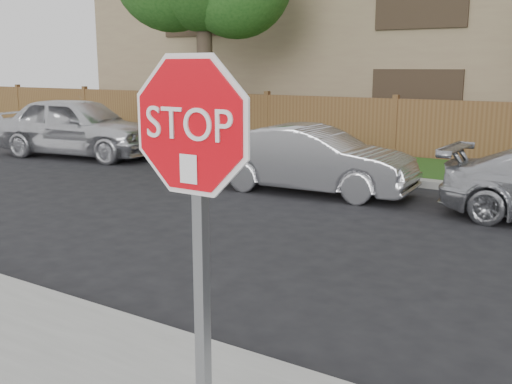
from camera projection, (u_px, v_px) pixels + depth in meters
The scene contains 3 objects.
stop_sign at pixel (194, 187), 3.10m from camera, with size 1.01×0.13×2.55m.
sedan_far_left at pixel (79, 127), 16.27m from camera, with size 1.94×4.82×1.64m, color silver.
sedan_left at pixel (312, 160), 11.65m from camera, with size 1.39×3.97×1.31m, color #A5A6AA.
Camera 1 is at (1.64, -3.84, 2.44)m, focal length 42.00 mm.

